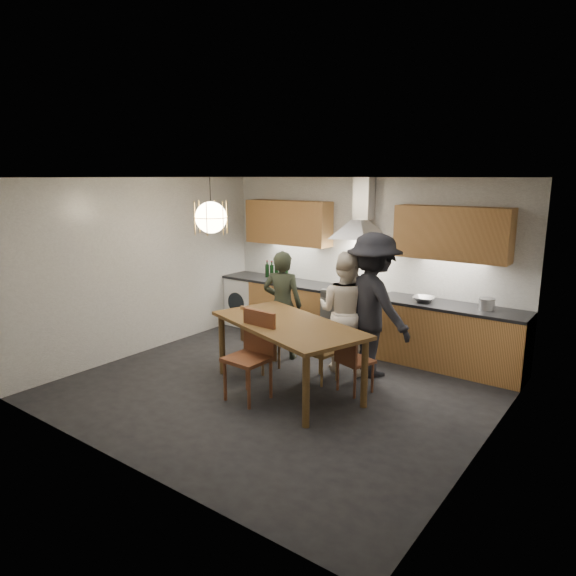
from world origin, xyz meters
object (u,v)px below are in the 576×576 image
Objects in this scene: dining_table at (288,331)px; mixing_bowl at (424,299)px; stock_pot at (487,304)px; chair_front at (253,349)px; chair_back_left at (258,334)px; person_left at (282,305)px; person_mid at (345,312)px; person_right at (373,305)px; wine_bottles at (277,270)px.

mixing_bowl reaches higher than dining_table.
mixing_bowl is 1.50× the size of stock_pot.
chair_front is (-0.20, -0.43, -0.16)m from dining_table.
dining_table is at bearing 163.81° from chair_back_left.
dining_table is 0.50m from chair_front.
chair_front is at bearing -130.23° from stock_pot.
mixing_bowl is at bearing -174.29° from stock_pot.
person_left is at bearing -81.04° from chair_back_left.
person_right is at bearing -169.86° from person_mid.
dining_table is at bearing 81.71° from person_right.
person_mid is (0.24, 0.99, 0.06)m from dining_table.
chair_front is 0.64× the size of person_mid.
chair_front is at bearing 69.20° from person_mid.
person_mid reaches higher than chair_front.
person_right is 3.98× the size of wine_bottles.
wine_bottles is at bearing -69.19° from person_left.
person_left reaches higher than stock_pot.
person_right reaches higher than dining_table.
person_right reaches higher than chair_back_left.
stock_pot is (0.83, 0.08, 0.03)m from mixing_bowl.
chair_front is 0.55× the size of person_right.
wine_bottles is (-1.69, 1.97, 0.28)m from dining_table.
stock_pot is (1.81, 1.95, 0.21)m from dining_table.
person_left is 2.00m from mixing_bowl.
chair_front is at bearing -58.17° from wine_bottles.
chair_front is at bearing -96.37° from dining_table.
chair_back_left is 1.22m from person_mid.
mixing_bowl is at bearing -95.22° from person_right.
chair_back_left is at bearing -145.84° from stock_pot.
person_left is 1.37m from person_right.
wine_bottles is (-1.49, 2.40, 0.44)m from chair_front.
chair_front is 2.19× the size of wine_bottles.
chair_front is 3.13m from stock_pot.
person_mid is 1.85m from stock_pot.
chair_front is 5.25× the size of stock_pot.
mixing_bowl is 0.63× the size of wine_bottles.
stock_pot is (2.01, 2.38, 0.37)m from chair_front.
chair_front is 1.44m from person_left.
chair_back_left is 0.84m from chair_front.
wine_bottles is at bearing -30.79° from person_mid.
chair_back_left is 0.57× the size of person_left.
person_mid is at bearing -137.60° from chair_back_left.
chair_back_left is 2.06m from wine_bottles.
stock_pot is at bearing -177.56° from person_left.
chair_front is 2.60m from mixing_bowl.
person_mid is 2.17m from wine_bottles.
person_mid is at bearing 34.72° from person_right.
person_left is at bearing 114.78° from chair_front.
dining_table is 11.29× the size of stock_pot.
person_right is (1.29, 0.83, 0.44)m from chair_back_left.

